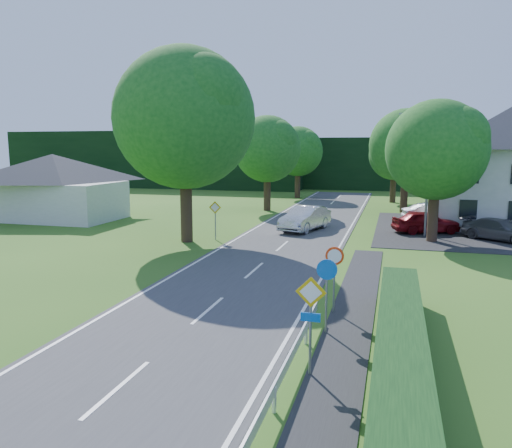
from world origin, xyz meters
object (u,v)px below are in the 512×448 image
(parked_car_grey, at_px, (500,230))
(moving_car, at_px, (305,218))
(parasol, at_px, (467,213))
(motorcycle, at_px, (316,221))
(streetlight, at_px, (426,167))
(parked_car_silver_a, at_px, (435,214))
(parked_car_red, at_px, (426,222))

(parked_car_grey, bearing_deg, moving_car, 123.87)
(parasol, bearing_deg, motorcycle, -162.12)
(streetlight, relative_size, parasol, 3.58)
(motorcycle, bearing_deg, parasol, 3.67)
(streetlight, height_order, parked_car_grey, streetlight)
(parked_car_grey, height_order, parasol, parasol)
(parked_car_silver_a, bearing_deg, parked_car_grey, -162.33)
(moving_car, relative_size, motorcycle, 2.42)
(moving_car, bearing_deg, streetlight, 16.72)
(streetlight, bearing_deg, moving_car, -179.11)
(motorcycle, distance_m, parasol, 10.88)
(moving_car, xyz_separation_m, parked_car_silver_a, (8.89, 5.31, -0.06))
(parked_car_grey, distance_m, parasol, 4.99)
(parked_car_silver_a, bearing_deg, parasol, -127.01)
(moving_car, height_order, parasol, parasol)
(moving_car, xyz_separation_m, parked_car_grey, (12.24, -0.46, -0.18))
(parked_car_silver_a, relative_size, parasol, 2.11)
(streetlight, bearing_deg, parked_car_silver_a, 77.73)
(moving_car, bearing_deg, parked_car_silver_a, 46.67)
(parked_car_silver_a, xyz_separation_m, parked_car_grey, (3.35, -5.77, -0.12))
(moving_car, xyz_separation_m, motorcycle, (0.63, 1.02, -0.28))
(motorcycle, relative_size, parasol, 0.93)
(parked_car_red, relative_size, parked_car_grey, 0.97)
(moving_car, bearing_deg, parked_car_grey, 13.66)
(motorcycle, relative_size, parked_car_red, 0.48)
(streetlight, bearing_deg, parasol, 52.81)
(streetlight, distance_m, parked_car_red, 3.82)
(parked_car_silver_a, bearing_deg, parked_car_red, 155.35)
(motorcycle, distance_m, parked_car_silver_a, 9.32)
(motorcycle, xyz_separation_m, parked_car_silver_a, (8.26, 4.29, 0.23))
(parked_car_silver_a, bearing_deg, streetlight, 155.28)
(moving_car, distance_m, parasol, 11.81)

